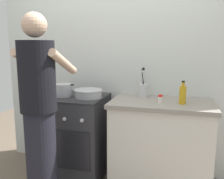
{
  "coord_description": "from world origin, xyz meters",
  "views": [
    {
      "loc": [
        0.7,
        -2.22,
        1.44
      ],
      "look_at": [
        0.05,
        0.12,
        1.0
      ],
      "focal_mm": 39.0,
      "sensor_mm": 36.0,
      "label": 1
    }
  ],
  "objects_px": {
    "mixing_bowl": "(88,93)",
    "spice_bottle": "(160,99)",
    "stove_range": "(78,136)",
    "pot": "(63,90)",
    "oil_bottle": "(183,94)",
    "person": "(40,115)",
    "utensil_crock": "(143,89)"
  },
  "relations": [
    {
      "from": "pot",
      "to": "oil_bottle",
      "type": "relative_size",
      "value": 1.13
    },
    {
      "from": "oil_bottle",
      "to": "spice_bottle",
      "type": "bearing_deg",
      "value": -168.08
    },
    {
      "from": "stove_range",
      "to": "spice_bottle",
      "type": "xyz_separation_m",
      "value": [
        0.89,
        -0.09,
        0.49
      ]
    },
    {
      "from": "mixing_bowl",
      "to": "spice_bottle",
      "type": "relative_size",
      "value": 3.57
    },
    {
      "from": "utensil_crock",
      "to": "oil_bottle",
      "type": "relative_size",
      "value": 1.45
    },
    {
      "from": "mixing_bowl",
      "to": "spice_bottle",
      "type": "height_order",
      "value": "mixing_bowl"
    },
    {
      "from": "stove_range",
      "to": "mixing_bowl",
      "type": "height_order",
      "value": "mixing_bowl"
    },
    {
      "from": "stove_range",
      "to": "utensil_crock",
      "type": "height_order",
      "value": "utensil_crock"
    },
    {
      "from": "person",
      "to": "spice_bottle",
      "type": "bearing_deg",
      "value": 29.33
    },
    {
      "from": "mixing_bowl",
      "to": "oil_bottle",
      "type": "relative_size",
      "value": 1.36
    },
    {
      "from": "utensil_crock",
      "to": "spice_bottle",
      "type": "relative_size",
      "value": 3.78
    },
    {
      "from": "pot",
      "to": "mixing_bowl",
      "type": "distance_m",
      "value": 0.28
    },
    {
      "from": "mixing_bowl",
      "to": "oil_bottle",
      "type": "distance_m",
      "value": 0.95
    },
    {
      "from": "pot",
      "to": "utensil_crock",
      "type": "xyz_separation_m",
      "value": [
        0.83,
        0.19,
        0.02
      ]
    },
    {
      "from": "stove_range",
      "to": "person",
      "type": "height_order",
      "value": "person"
    },
    {
      "from": "stove_range",
      "to": "pot",
      "type": "distance_m",
      "value": 0.54
    },
    {
      "from": "person",
      "to": "mixing_bowl",
      "type": "bearing_deg",
      "value": 71.32
    },
    {
      "from": "mixing_bowl",
      "to": "utensil_crock",
      "type": "xyz_separation_m",
      "value": [
        0.55,
        0.17,
        0.04
      ]
    },
    {
      "from": "mixing_bowl",
      "to": "person",
      "type": "xyz_separation_m",
      "value": [
        -0.21,
        -0.61,
        -0.09
      ]
    },
    {
      "from": "mixing_bowl",
      "to": "spice_bottle",
      "type": "distance_m",
      "value": 0.75
    },
    {
      "from": "stove_range",
      "to": "utensil_crock",
      "type": "distance_m",
      "value": 0.89
    },
    {
      "from": "pot",
      "to": "stove_range",
      "type": "bearing_deg",
      "value": 14.58
    },
    {
      "from": "person",
      "to": "stove_range",
      "type": "bearing_deg",
      "value": 84.01
    },
    {
      "from": "oil_bottle",
      "to": "person",
      "type": "bearing_deg",
      "value": -153.39
    },
    {
      "from": "stove_range",
      "to": "spice_bottle",
      "type": "relative_size",
      "value": 10.74
    },
    {
      "from": "mixing_bowl",
      "to": "utensil_crock",
      "type": "relative_size",
      "value": 0.94
    },
    {
      "from": "pot",
      "to": "person",
      "type": "xyz_separation_m",
      "value": [
        0.07,
        -0.59,
        -0.11
      ]
    },
    {
      "from": "stove_range",
      "to": "utensil_crock",
      "type": "relative_size",
      "value": 2.84
    },
    {
      "from": "stove_range",
      "to": "oil_bottle",
      "type": "distance_m",
      "value": 1.22
    },
    {
      "from": "mixing_bowl",
      "to": "pot",
      "type": "bearing_deg",
      "value": -176.69
    },
    {
      "from": "pot",
      "to": "person",
      "type": "distance_m",
      "value": 0.61
    },
    {
      "from": "mixing_bowl",
      "to": "stove_range",
      "type": "bearing_deg",
      "value": 171.78
    }
  ]
}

